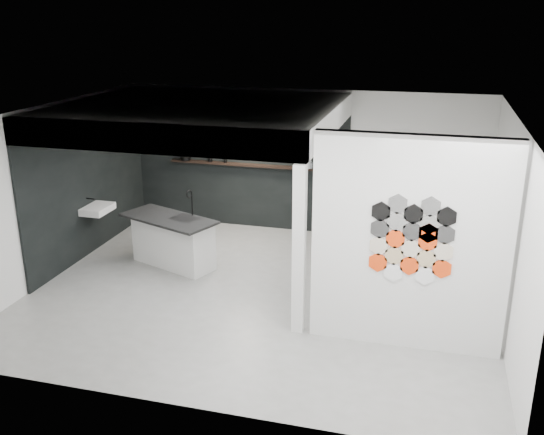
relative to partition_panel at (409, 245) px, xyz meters
The scene contains 17 objects.
floor 2.82m from the partition_panel, 155.80° to the left, with size 7.00×6.00×0.01m, color gray.
partition_panel is the anchor object (origin of this frame).
bay_clad_back 5.31m from the partition_panel, 131.60° to the left, with size 4.40×0.04×2.35m, color black.
bay_clad_left 6.04m from the partition_panel, 160.65° to the left, with size 0.04×4.00×2.35m, color black.
bulkhead 4.21m from the partition_panel, 150.43° to the left, with size 4.40×4.00×0.40m, color silver.
corner_column 1.42m from the partition_panel, behind, with size 0.16×0.16×2.35m, color silver.
fascia_beam 3.71m from the partition_panel, behind, with size 4.40×0.16×0.40m, color silver.
wall_basin 5.78m from the partition_panel, 161.77° to the left, with size 0.40×0.60×0.12m, color silver.
display_shelf 5.17m from the partition_panel, 131.55° to the left, with size 3.00×0.15×0.04m, color black.
kitchen_island 4.42m from the partition_panel, 157.27° to the left, with size 1.83×1.29×1.35m.
stockpot 6.03m from the partition_panel, 140.13° to the left, with size 0.21×0.21×0.17m, color black.
kettle 4.48m from the partition_panel, 120.48° to the left, with size 0.20×0.20×0.17m, color black.
glass_bowl 4.39m from the partition_panel, 118.23° to the left, with size 0.15×0.15×0.11m, color gray.
glass_vase 4.39m from the partition_panel, 118.23° to the left, with size 0.10×0.10×0.14m, color gray.
bottle_dark 5.40m from the partition_panel, 134.34° to the left, with size 0.06×0.06×0.16m, color black.
utensil_cup 5.63m from the partition_panel, 136.66° to the left, with size 0.08×0.08×0.11m, color black.
hex_tile_cluster 0.14m from the partition_panel, 68.73° to the right, with size 1.04×0.02×1.16m.
Camera 1 is at (2.40, -8.25, 4.16)m, focal length 40.00 mm.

